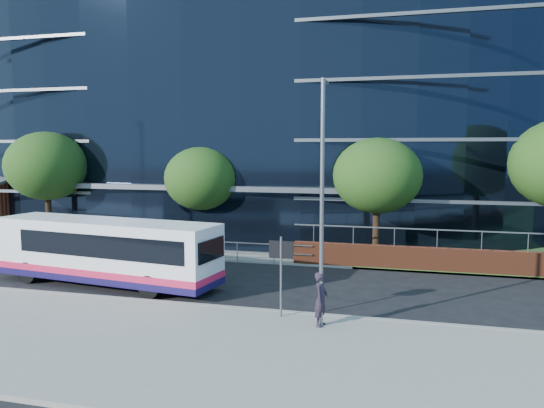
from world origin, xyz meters
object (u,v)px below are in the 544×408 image
(tree_far_c, at_px, (377,176))
(streetlight_east, at_px, (322,196))
(tree_far_a, at_px, (47,166))
(street_sign, at_px, (281,260))
(pedestrian, at_px, (321,299))
(city_bus, at_px, (107,251))
(tree_far_b, at_px, (201,179))

(tree_far_c, height_order, streetlight_east, streetlight_east)
(tree_far_a, distance_m, tree_far_c, 20.00)
(street_sign, relative_size, tree_far_c, 0.43)
(street_sign, bearing_deg, tree_far_a, 148.83)
(tree_far_a, relative_size, streetlight_east, 0.87)
(tree_far_a, height_order, pedestrian, tree_far_a)
(tree_far_a, bearing_deg, city_bus, -41.10)
(tree_far_c, bearing_deg, tree_far_a, 180.00)
(street_sign, height_order, pedestrian, street_sign)
(street_sign, distance_m, tree_far_b, 13.54)
(city_bus, bearing_deg, pedestrian, -10.73)
(pedestrian, bearing_deg, tree_far_c, 1.18)
(tree_far_a, relative_size, tree_far_c, 1.07)
(street_sign, distance_m, streetlight_east, 2.80)
(tree_far_c, bearing_deg, streetlight_east, -95.11)
(tree_far_b, bearing_deg, tree_far_a, -177.14)
(tree_far_b, distance_m, pedestrian, 15.08)
(streetlight_east, bearing_deg, street_sign, 158.64)
(street_sign, height_order, streetlight_east, streetlight_east)
(street_sign, bearing_deg, streetlight_east, -21.36)
(tree_far_a, bearing_deg, street_sign, -31.17)
(tree_far_b, relative_size, streetlight_east, 0.76)
(street_sign, distance_m, pedestrian, 1.95)
(city_bus, xyz_separation_m, pedestrian, (9.97, -3.31, -0.47))
(tree_far_a, xyz_separation_m, streetlight_east, (19.00, -11.17, -0.42))
(city_bus, bearing_deg, tree_far_c, 43.31)
(tree_far_c, relative_size, pedestrian, 3.64)
(tree_far_c, height_order, city_bus, tree_far_c)
(city_bus, bearing_deg, tree_far_b, 91.02)
(tree_far_b, height_order, streetlight_east, streetlight_east)
(tree_far_a, distance_m, tree_far_b, 10.03)
(tree_far_c, xyz_separation_m, city_bus, (-10.97, -7.87, -3.03))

